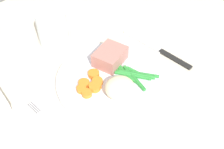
{
  "coord_description": "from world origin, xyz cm",
  "views": [
    {
      "loc": [
        -32.22,
        -32.25,
        47.5
      ],
      "look_at": [
        -2.24,
        -2.7,
        4.6
      ],
      "focal_mm": 44.95,
      "sensor_mm": 36.0,
      "label": 1
    }
  ],
  "objects_px": {
    "knife": "(158,49)",
    "meat_portion": "(110,56)",
    "dinner_plate": "(112,80)",
    "fork": "(54,127)",
    "water_glass": "(53,30)"
  },
  "relations": [
    {
      "from": "knife",
      "to": "meat_portion",
      "type": "bearing_deg",
      "value": 160.31
    },
    {
      "from": "meat_portion",
      "to": "fork",
      "type": "bearing_deg",
      "value": -168.15
    },
    {
      "from": "fork",
      "to": "water_glass",
      "type": "xyz_separation_m",
      "value": [
        0.16,
        0.21,
        0.03
      ]
    },
    {
      "from": "meat_portion",
      "to": "knife",
      "type": "bearing_deg",
      "value": -18.06
    },
    {
      "from": "meat_portion",
      "to": "water_glass",
      "type": "xyz_separation_m",
      "value": [
        -0.03,
        0.17,
        0.0
      ]
    },
    {
      "from": "dinner_plate",
      "to": "water_glass",
      "type": "height_order",
      "value": "water_glass"
    },
    {
      "from": "knife",
      "to": "dinner_plate",
      "type": "bearing_deg",
      "value": 177.35
    },
    {
      "from": "fork",
      "to": "water_glass",
      "type": "height_order",
      "value": "water_glass"
    },
    {
      "from": "fork",
      "to": "meat_portion",
      "type": "bearing_deg",
      "value": 13.75
    },
    {
      "from": "dinner_plate",
      "to": "meat_portion",
      "type": "bearing_deg",
      "value": 49.4
    },
    {
      "from": "dinner_plate",
      "to": "knife",
      "type": "xyz_separation_m",
      "value": [
        0.16,
        -0.0,
        -0.01
      ]
    },
    {
      "from": "meat_portion",
      "to": "fork",
      "type": "xyz_separation_m",
      "value": [
        -0.2,
        -0.04,
        -0.03
      ]
    },
    {
      "from": "dinner_plate",
      "to": "water_glass",
      "type": "bearing_deg",
      "value": 90.22
    },
    {
      "from": "dinner_plate",
      "to": "fork",
      "type": "distance_m",
      "value": 0.16
    },
    {
      "from": "meat_portion",
      "to": "water_glass",
      "type": "relative_size",
      "value": 0.83
    }
  ]
}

